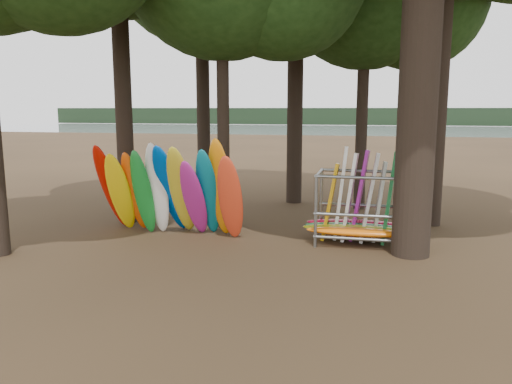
# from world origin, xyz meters

# --- Properties ---
(ground) EXTENTS (120.00, 120.00, 0.00)m
(ground) POSITION_xyz_m (0.00, 0.00, 0.00)
(ground) COLOR #47331E
(ground) RESTS_ON ground
(lake) EXTENTS (160.00, 160.00, 0.00)m
(lake) POSITION_xyz_m (0.00, 60.00, 0.00)
(lake) COLOR gray
(lake) RESTS_ON ground
(far_shore) EXTENTS (160.00, 4.00, 4.00)m
(far_shore) POSITION_xyz_m (0.00, 110.00, 2.00)
(far_shore) COLOR black
(far_shore) RESTS_ON ground
(kayak_row) EXTENTS (4.57, 2.09, 3.10)m
(kayak_row) POSITION_xyz_m (-2.83, 1.31, 1.34)
(kayak_row) COLOR #C11004
(kayak_row) RESTS_ON ground
(storage_rack) EXTENTS (3.16, 1.57, 2.75)m
(storage_rack) POSITION_xyz_m (2.70, 1.77, 0.94)
(storage_rack) COLOR slate
(storage_rack) RESTS_ON ground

